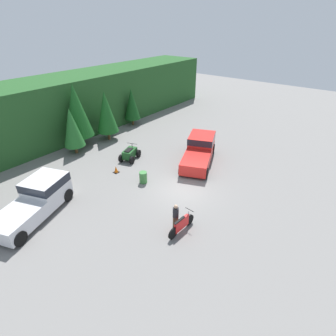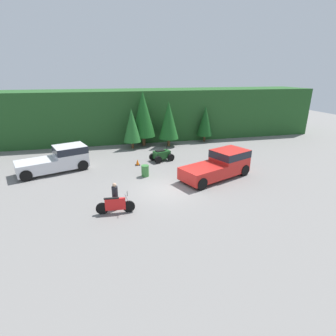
{
  "view_description": "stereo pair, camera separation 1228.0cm",
  "coord_description": "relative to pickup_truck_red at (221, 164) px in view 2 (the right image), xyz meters",
  "views": [
    {
      "loc": [
        -12.98,
        -8.86,
        10.84
      ],
      "look_at": [
        0.62,
        1.73,
        0.95
      ],
      "focal_mm": 28.0,
      "sensor_mm": 36.0,
      "label": 1
    },
    {
      "loc": [
        -3.6,
        -16.1,
        7.61
      ],
      "look_at": [
        0.62,
        1.73,
        0.95
      ],
      "focal_mm": 28.0,
      "sensor_mm": 36.0,
      "label": 2
    }
  ],
  "objects": [
    {
      "name": "hillside_backdrop",
      "position": [
        -4.75,
        14.52,
        1.84
      ],
      "size": [
        44.0,
        6.0,
        5.77
      ],
      "color": "#235123",
      "rests_on": "ground_plane"
    },
    {
      "name": "tree_mid_left",
      "position": [
        -4.41,
        10.67,
        2.43
      ],
      "size": [
        2.6,
        2.6,
        5.91
      ],
      "color": "brown",
      "rests_on": "ground_plane"
    },
    {
      "name": "traffic_cone",
      "position": [
        -5.95,
        4.12,
        -0.79
      ],
      "size": [
        0.42,
        0.42,
        0.55
      ],
      "color": "black",
      "rests_on": "ground_plane"
    },
    {
      "name": "dirt_bike",
      "position": [
        -8.2,
        -3.92,
        -0.55
      ],
      "size": [
        2.22,
        0.6,
        1.19
      ],
      "rotation": [
        0.0,
        0.0,
        -0.07
      ],
      "color": "black",
      "rests_on": "ground_plane"
    },
    {
      "name": "tree_right",
      "position": [
        2.77,
        10.8,
        1.38
      ],
      "size": [
        1.81,
        1.81,
        4.11
      ],
      "color": "brown",
      "rests_on": "ground_plane"
    },
    {
      "name": "pickup_truck_red",
      "position": [
        0.0,
        0.0,
        0.0
      ],
      "size": [
        6.06,
        4.14,
        1.98
      ],
      "rotation": [
        0.0,
        0.0,
        0.39
      ],
      "color": "red",
      "rests_on": "ground_plane"
    },
    {
      "name": "pickup_truck_second",
      "position": [
        -12.3,
        4.28,
        -0.0
      ],
      "size": [
        5.77,
        3.87,
        1.98
      ],
      "rotation": [
        0.0,
        0.0,
        0.36
      ],
      "color": "silver",
      "rests_on": "ground_plane"
    },
    {
      "name": "quad_atv",
      "position": [
        -3.62,
        4.88,
        -0.53
      ],
      "size": [
        2.29,
        1.82,
        1.29
      ],
      "rotation": [
        0.0,
        0.0,
        0.33
      ],
      "color": "black",
      "rests_on": "ground_plane"
    },
    {
      "name": "rider_person",
      "position": [
        -8.18,
        -3.47,
        -0.13
      ],
      "size": [
        0.35,
        0.37,
        1.68
      ],
      "rotation": [
        0.0,
        0.0,
        -0.01
      ],
      "color": "brown",
      "rests_on": "ground_plane"
    },
    {
      "name": "steel_barrel",
      "position": [
        -5.69,
        1.39,
        -0.6
      ],
      "size": [
        0.58,
        0.58,
        0.88
      ],
      "color": "#387A38",
      "rests_on": "ground_plane"
    },
    {
      "name": "tree_mid_right",
      "position": [
        -1.81,
        9.73,
        1.81
      ],
      "size": [
        2.13,
        2.13,
        4.84
      ],
      "color": "brown",
      "rests_on": "ground_plane"
    },
    {
      "name": "ground_plane",
      "position": [
        -4.75,
        -1.48,
        -1.04
      ],
      "size": [
        80.0,
        80.0,
        0.0
      ],
      "primitive_type": "plane",
      "color": "slate"
    },
    {
      "name": "tree_left",
      "position": [
        -5.78,
        9.68,
        1.44
      ],
      "size": [
        1.86,
        1.86,
        4.22
      ],
      "color": "brown",
      "rests_on": "ground_plane"
    }
  ]
}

